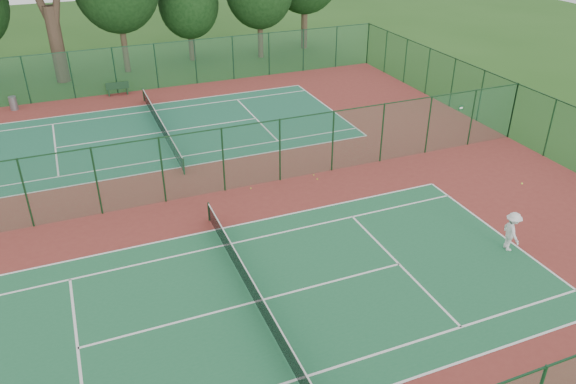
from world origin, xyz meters
The scene contains 16 objects.
ground centered at (0.00, 0.00, 0.00)m, with size 120.00×120.00×0.00m, color #25531A.
red_pad centered at (0.00, 0.00, 0.01)m, with size 40.00×36.00×0.01m, color maroon.
court_near centered at (0.00, -9.00, 0.01)m, with size 23.77×10.97×0.01m, color #20653D.
court_far centered at (0.00, 9.00, 0.01)m, with size 23.77×10.97×0.01m, color #206547.
fence_north centered at (0.00, 18.00, 1.76)m, with size 40.00×0.09×3.50m.
fence_east centered at (20.00, 0.00, 1.76)m, with size 0.09×36.00×3.50m.
fence_divider centered at (0.00, 0.00, 1.76)m, with size 40.00×0.09×3.50m.
tennis_net_near centered at (0.00, -9.00, 0.54)m, with size 0.10×12.90×0.97m.
tennis_net_far centered at (0.00, 9.00, 0.54)m, with size 0.10×12.90×0.97m.
player_near centered at (11.38, -9.84, 0.92)m, with size 1.17×0.67×1.80m, color silver.
trash_bin centered at (-8.77, 17.08, 0.49)m, with size 0.53×0.53×0.96m, color slate.
bench centered at (-1.57, 17.52, 0.55)m, with size 1.71×0.58×1.04m.
stray_ball_a centered at (6.47, -0.74, 0.05)m, with size 0.07×0.07×0.07m, color #C1E234.
stray_ball_b centered at (6.50, -0.22, 0.04)m, with size 0.07×0.07×0.07m, color #BBD331.
stray_ball_c centered at (2.82, -0.37, 0.04)m, with size 0.07×0.07×0.07m, color #C9DF34.
evergreen_row centered at (0.50, 24.25, 0.00)m, with size 39.00×5.00×12.00m, color black, non-canonical shape.
Camera 1 is at (-5.14, -24.90, 13.93)m, focal length 35.00 mm.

